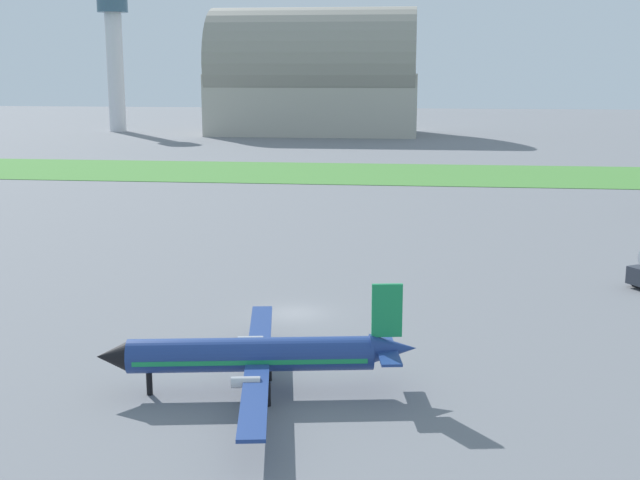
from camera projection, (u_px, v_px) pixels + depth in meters
name	position (u px, v px, depth m)	size (l,w,h in m)	color
ground_plane	(296.00, 313.00, 60.14)	(600.00, 600.00, 0.00)	slate
grass_taxiway_strip	(366.00, 173.00, 138.23)	(360.00, 28.00, 0.08)	#478438
airplane_foreground_turboprop	(258.00, 354.00, 45.04)	(17.17, 19.98, 6.01)	navy
hangar_distant	(314.00, 77.00, 216.07)	(52.94, 28.08, 31.93)	#B2AD9E
control_tower	(115.00, 53.00, 223.43)	(8.00, 8.00, 35.17)	silver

